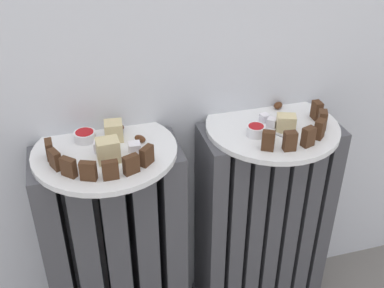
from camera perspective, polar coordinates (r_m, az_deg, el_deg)
radiator_left at (r=1.18m, az=-8.99°, el=-12.73°), size 0.33×0.14×0.56m
radiator_right at (r=1.25m, az=8.37°, el=-9.49°), size 0.33×0.14×0.56m
plate_left at (r=1.00m, az=-10.36°, el=-0.85°), size 0.30×0.30×0.01m
plate_right at (r=1.09m, az=9.54°, el=2.04°), size 0.30×0.30×0.01m
dark_cake_slice_left_0 at (r=0.98m, az=-16.66°, el=-0.64°), size 0.02×0.03×0.04m
dark_cake_slice_left_1 at (r=0.95m, az=-16.05°, el=-1.80°), size 0.03×0.03×0.04m
dark_cake_slice_left_2 at (r=0.92m, az=-14.53°, el=-2.70°), size 0.03×0.03×0.04m
dark_cake_slice_left_3 at (r=0.90m, az=-12.30°, el=-3.17°), size 0.03×0.02×0.04m
dark_cake_slice_left_4 at (r=0.90m, az=-9.73°, el=-3.08°), size 0.03×0.01×0.04m
dark_cake_slice_left_5 at (r=0.91m, az=-7.28°, el=-2.44°), size 0.03×0.02×0.04m
dark_cake_slice_left_6 at (r=0.93m, az=-5.42°, el=-1.39°), size 0.03×0.03×0.04m
marble_cake_slice_left_0 at (r=0.95m, az=-9.99°, el=-0.74°), size 0.05×0.04×0.05m
marble_cake_slice_left_1 at (r=1.02m, az=-9.33°, el=1.56°), size 0.04×0.04×0.04m
turkish_delight_left_0 at (r=0.97m, az=-6.87°, el=-0.51°), size 0.02×0.02×0.02m
turkish_delight_left_1 at (r=0.99m, az=-10.96°, el=-0.27°), size 0.03×0.03×0.02m
medjool_date_left_0 at (r=1.00m, az=-6.22°, el=0.63°), size 0.03×0.03×0.02m
medjool_date_left_1 at (r=1.05m, az=-8.82°, el=1.93°), size 0.03×0.02×0.02m
jam_bowl_left at (r=1.03m, az=-12.68°, el=0.98°), size 0.05×0.05×0.02m
dark_cake_slice_right_0 at (r=0.98m, az=9.09°, el=0.40°), size 0.03×0.03×0.04m
dark_cake_slice_right_1 at (r=0.99m, az=11.62°, el=0.35°), size 0.03×0.02×0.04m
dark_cake_slice_right_2 at (r=1.01m, az=13.72°, el=0.84°), size 0.03×0.02×0.04m
dark_cake_slice_right_3 at (r=1.04m, az=15.01°, el=1.73°), size 0.03×0.03×0.04m
dark_cake_slice_right_4 at (r=1.08m, az=15.31°, el=2.82°), size 0.03×0.03×0.04m
dark_cake_slice_right_5 at (r=1.12m, az=14.68°, el=3.92°), size 0.02×0.03×0.04m
marble_cake_slice_right_0 at (r=1.06m, az=11.17°, el=2.47°), size 0.05×0.04×0.04m
turkish_delight_right_0 at (r=1.09m, az=8.65°, el=3.12°), size 0.02×0.02×0.02m
turkish_delight_right_1 at (r=1.07m, az=9.52°, el=2.54°), size 0.03×0.03×0.02m
medjool_date_right_0 at (r=1.15m, az=10.25°, el=4.56°), size 0.03×0.03×0.01m
medjool_date_right_1 at (r=1.02m, az=9.43°, el=0.81°), size 0.03×0.02×0.02m
jam_bowl_right at (r=1.03m, az=7.63°, el=1.66°), size 0.04×0.04×0.02m
fork at (r=1.06m, az=8.91°, el=1.72°), size 0.06×0.09×0.00m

